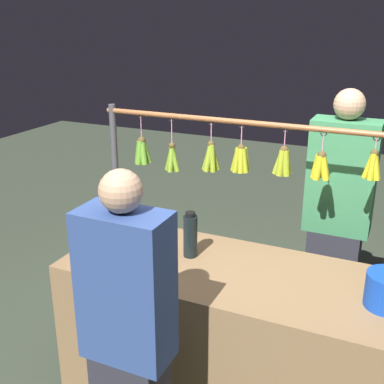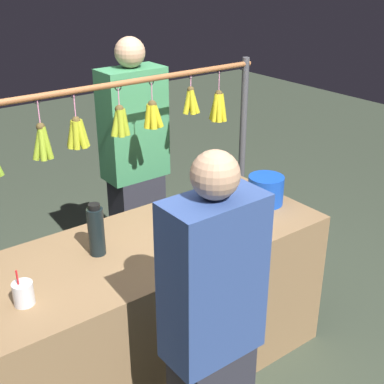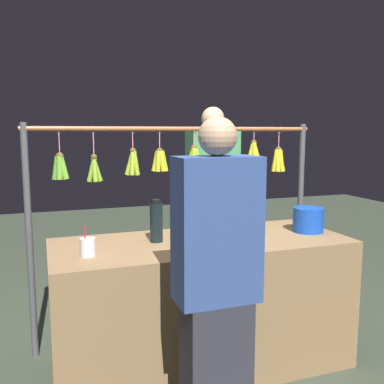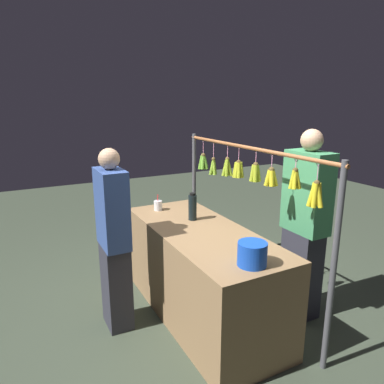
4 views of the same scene
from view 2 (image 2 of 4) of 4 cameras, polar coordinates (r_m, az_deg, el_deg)
ground_plane at (r=3.18m, az=-3.75°, el=-18.42°), size 12.00×12.00×0.00m
market_counter at (r=2.91m, az=-3.98°, el=-12.41°), size 1.85×0.74×0.83m
display_rack at (r=2.92m, az=-9.49°, el=3.94°), size 2.12×0.12×1.57m
water_bottle at (r=2.55m, az=-10.34°, el=-4.11°), size 0.08×0.08×0.27m
blue_bucket at (r=3.06m, az=7.99°, el=0.22°), size 0.21×0.21×0.17m
drink_cup at (r=2.31m, az=-17.80°, el=-10.42°), size 0.09×0.09×0.16m
vendor_person at (r=3.50m, az=-6.13°, el=2.25°), size 0.41×0.22×1.71m
customer_person at (r=2.13m, az=2.16°, el=-16.07°), size 0.37×0.20×1.58m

